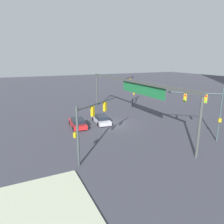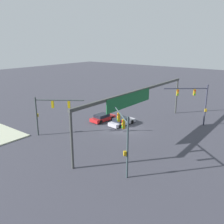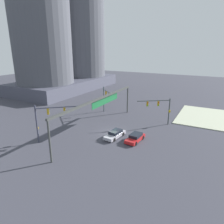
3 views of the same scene
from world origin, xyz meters
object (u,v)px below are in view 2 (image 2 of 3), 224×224
(traffic_signal_cross_street, at_px, (49,109))
(sedan_car_waiting_far, at_px, (103,118))
(traffic_signal_near_corner, at_px, (196,98))
(sedan_car_approaching, at_px, (122,121))
(traffic_signal_opposite_side, at_px, (124,132))

(traffic_signal_cross_street, bearing_deg, sedan_car_waiting_far, 45.83)
(traffic_signal_near_corner, height_order, sedan_car_waiting_far, traffic_signal_near_corner)
(sedan_car_waiting_far, bearing_deg, sedan_car_approaching, -80.41)
(traffic_signal_cross_street, xyz_separation_m, sedan_car_approaching, (-9.63, 5.20, -3.27))
(traffic_signal_near_corner, relative_size, sedan_car_waiting_far, 1.43)
(traffic_signal_near_corner, height_order, traffic_signal_opposite_side, traffic_signal_near_corner)
(traffic_signal_cross_street, distance_m, sedan_car_approaching, 11.42)
(sedan_car_approaching, relative_size, sedan_car_waiting_far, 1.06)
(sedan_car_approaching, bearing_deg, traffic_signal_opposite_side, -137.65)
(traffic_signal_near_corner, relative_size, traffic_signal_opposite_side, 1.04)
(traffic_signal_near_corner, xyz_separation_m, traffic_signal_cross_street, (16.36, -14.15, -0.50))
(sedan_car_waiting_far, bearing_deg, traffic_signal_cross_street, 175.53)
(sedan_car_approaching, xyz_separation_m, sedan_car_waiting_far, (0.30, -3.66, -0.00))
(traffic_signal_opposite_side, height_order, sedan_car_approaching, traffic_signal_opposite_side)
(traffic_signal_cross_street, bearing_deg, traffic_signal_near_corner, 14.31)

